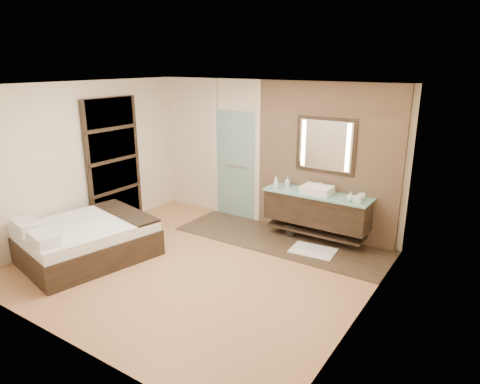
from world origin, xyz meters
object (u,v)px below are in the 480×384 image
Objects in this scene: vanity at (316,209)px; waste_bin at (291,230)px; mirror_unit at (325,145)px; bed at (86,240)px.

waste_bin is (-0.44, -0.07, -0.47)m from vanity.
mirror_unit reaches higher than bed.
vanity is at bearing 8.87° from waste_bin.
mirror_unit is at bearing 90.00° from vanity.
mirror_unit is 4.20m from bed.
mirror_unit reaches higher than vanity.
waste_bin is (-0.44, -0.31, -1.54)m from mirror_unit.
bed is at bearing -133.70° from mirror_unit.
bed is (-2.75, -2.88, -1.35)m from mirror_unit.
bed reaches higher than waste_bin.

